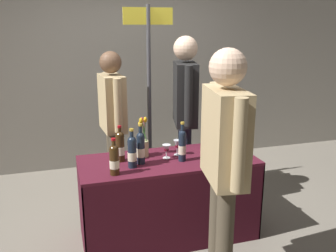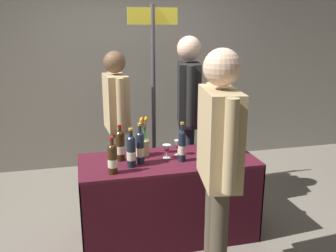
{
  "view_description": "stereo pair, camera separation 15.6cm",
  "coord_description": "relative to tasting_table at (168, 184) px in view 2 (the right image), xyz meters",
  "views": [
    {
      "loc": [
        -0.87,
        -2.88,
        1.87
      ],
      "look_at": [
        0.0,
        0.0,
        1.04
      ],
      "focal_mm": 39.3,
      "sensor_mm": 36.0,
      "label": 1
    },
    {
      "loc": [
        -0.72,
        -2.92,
        1.87
      ],
      "look_at": [
        0.0,
        0.0,
        1.04
      ],
      "focal_mm": 39.3,
      "sensor_mm": 36.0,
      "label": 2
    }
  ],
  "objects": [
    {
      "name": "display_bottle_3",
      "position": [
        0.11,
        -0.07,
        0.38
      ],
      "size": [
        0.07,
        0.07,
        0.35
      ],
      "color": "#192333",
      "rests_on": "tasting_table"
    },
    {
      "name": "back_partition",
      "position": [
        0.0,
        1.99,
        0.73
      ],
      "size": [
        7.09,
        0.12,
        2.47
      ],
      "primitive_type": "cube",
      "color": "#9E998E",
      "rests_on": "ground_plane"
    },
    {
      "name": "booth_signpost",
      "position": [
        0.06,
        0.9,
        0.77
      ],
      "size": [
        0.52,
        0.04,
        2.07
      ],
      "color": "#47474C",
      "rests_on": "ground_plane"
    },
    {
      "name": "display_bottle_0",
      "position": [
        -0.5,
        -0.2,
        0.36
      ],
      "size": [
        0.08,
        0.08,
        0.3
      ],
      "color": "#38230F",
      "rests_on": "tasting_table"
    },
    {
      "name": "taster_foreground_right",
      "position": [
        0.14,
        -0.81,
        0.55
      ],
      "size": [
        0.28,
        0.64,
        1.73
      ],
      "rotation": [
        0.0,
        0.0,
        1.41
      ],
      "color": "#4C4233",
      "rests_on": "ground_plane"
    },
    {
      "name": "vendor_assistant",
      "position": [
        -0.35,
        0.81,
        0.46
      ],
      "size": [
        0.24,
        0.58,
        1.62
      ],
      "rotation": [
        0.0,
        0.0,
        -1.49
      ],
      "color": "#4C4233",
      "rests_on": "ground_plane"
    },
    {
      "name": "wine_glass_near_vendor",
      "position": [
        -0.01,
        0.03,
        0.32
      ],
      "size": [
        0.08,
        0.08,
        0.12
      ],
      "color": "silver",
      "rests_on": "tasting_table"
    },
    {
      "name": "wine_glass_near_taster",
      "position": [
        0.63,
        -0.01,
        0.34
      ],
      "size": [
        0.07,
        0.07,
        0.14
      ],
      "color": "silver",
      "rests_on": "tasting_table"
    },
    {
      "name": "display_bottle_1",
      "position": [
        -0.33,
        -0.1,
        0.37
      ],
      "size": [
        0.07,
        0.07,
        0.33
      ],
      "color": "#192333",
      "rests_on": "tasting_table"
    },
    {
      "name": "wine_glass_mid",
      "position": [
        0.11,
        0.08,
        0.33
      ],
      "size": [
        0.07,
        0.07,
        0.14
      ],
      "color": "silver",
      "rests_on": "tasting_table"
    },
    {
      "name": "ground_plane",
      "position": [
        0.0,
        0.0,
        -0.5
      ],
      "size": [
        12.0,
        12.0,
        0.0
      ],
      "primitive_type": "plane",
      "color": "gray"
    },
    {
      "name": "display_bottle_2",
      "position": [
        -0.25,
        -0.04,
        0.38
      ],
      "size": [
        0.07,
        0.07,
        0.35
      ],
      "color": "#192333",
      "rests_on": "tasting_table"
    },
    {
      "name": "featured_wine_bottle",
      "position": [
        -0.4,
        0.07,
        0.37
      ],
      "size": [
        0.08,
        0.08,
        0.32
      ],
      "color": "#38230F",
      "rests_on": "tasting_table"
    },
    {
      "name": "vendor_presenter",
      "position": [
        0.36,
        0.59,
        0.58
      ],
      "size": [
        0.31,
        0.63,
        1.77
      ],
      "rotation": [
        0.0,
        0.0,
        -1.79
      ],
      "color": "#2D3347",
      "rests_on": "ground_plane"
    },
    {
      "name": "flower_vase",
      "position": [
        -0.19,
        0.14,
        0.34
      ],
      "size": [
        0.1,
        0.1,
        0.35
      ],
      "color": "tan",
      "rests_on": "tasting_table"
    },
    {
      "name": "tasting_table",
      "position": [
        0.0,
        0.0,
        0.0
      ],
      "size": [
        1.53,
        0.65,
        0.74
      ],
      "color": "#4C1423",
      "rests_on": "ground_plane"
    }
  ]
}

